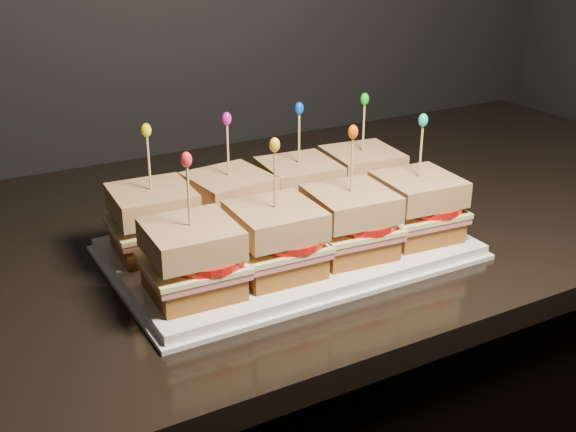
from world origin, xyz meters
TOP-DOWN VIEW (x-y plane):
  - granite_slab at (0.75, 1.64)m, footprint 2.40×0.74m
  - platter at (1.09, 1.52)m, footprint 0.44×0.27m
  - platter_rim at (1.09, 1.52)m, footprint 0.45×0.28m
  - sandwich_0_bread_bot at (0.93, 1.58)m, footprint 0.10×0.10m
  - sandwich_0_ham at (0.93, 1.58)m, footprint 0.11×0.11m
  - sandwich_0_cheese at (0.93, 1.58)m, footprint 0.11×0.11m
  - sandwich_0_tomato at (0.94, 1.57)m, footprint 0.09×0.09m
  - sandwich_0_bread_top at (0.93, 1.58)m, footprint 0.10×0.10m
  - sandwich_0_pick at (0.93, 1.58)m, footprint 0.00×0.00m
  - sandwich_0_frill at (0.93, 1.58)m, footprint 0.01×0.01m
  - sandwich_1_bread_bot at (1.03, 1.58)m, footprint 0.10×0.10m
  - sandwich_1_ham at (1.03, 1.58)m, footprint 0.11×0.11m
  - sandwich_1_cheese at (1.03, 1.58)m, footprint 0.12×0.11m
  - sandwich_1_tomato at (1.05, 1.57)m, footprint 0.09×0.09m
  - sandwich_1_bread_top at (1.03, 1.58)m, footprint 0.11×0.11m
  - sandwich_1_pick at (1.03, 1.58)m, footprint 0.00×0.00m
  - sandwich_1_frill at (1.03, 1.58)m, footprint 0.01×0.01m
  - sandwich_2_bread_bot at (1.14, 1.58)m, footprint 0.10×0.10m
  - sandwich_2_ham at (1.14, 1.58)m, footprint 0.11×0.11m
  - sandwich_2_cheese at (1.14, 1.58)m, footprint 0.11×0.11m
  - sandwich_2_tomato at (1.15, 1.57)m, footprint 0.09×0.09m
  - sandwich_2_bread_top at (1.14, 1.58)m, footprint 0.10×0.10m
  - sandwich_2_pick at (1.14, 1.58)m, footprint 0.00×0.00m
  - sandwich_2_frill at (1.14, 1.58)m, footprint 0.01×0.01m
  - sandwich_3_bread_bot at (1.24, 1.58)m, footprint 0.10×0.10m
  - sandwich_3_ham at (1.24, 1.58)m, footprint 0.11×0.11m
  - sandwich_3_cheese at (1.24, 1.58)m, footprint 0.12×0.11m
  - sandwich_3_tomato at (1.26, 1.57)m, footprint 0.09×0.09m
  - sandwich_3_bread_top at (1.24, 1.58)m, footprint 0.11×0.11m
  - sandwich_3_pick at (1.24, 1.58)m, footprint 0.00×0.00m
  - sandwich_3_frill at (1.24, 1.58)m, footprint 0.01×0.01m
  - sandwich_4_bread_bot at (0.93, 1.45)m, footprint 0.10×0.10m
  - sandwich_4_ham at (0.93, 1.45)m, footprint 0.11×0.10m
  - sandwich_4_cheese at (0.93, 1.45)m, footprint 0.11×0.11m
  - sandwich_4_tomato at (0.94, 1.45)m, footprint 0.09×0.09m
  - sandwich_4_bread_top at (0.93, 1.45)m, footprint 0.10×0.10m
  - sandwich_4_pick at (0.93, 1.45)m, footprint 0.00×0.00m
  - sandwich_4_frill at (0.93, 1.45)m, footprint 0.01×0.01m
  - sandwich_5_bread_bot at (1.03, 1.45)m, footprint 0.10×0.10m
  - sandwich_5_ham at (1.03, 1.45)m, footprint 0.11×0.10m
  - sandwich_5_cheese at (1.03, 1.45)m, footprint 0.11×0.11m
  - sandwich_5_tomato at (1.05, 1.45)m, footprint 0.09×0.09m
  - sandwich_5_bread_top at (1.03, 1.45)m, footprint 0.10×0.10m
  - sandwich_5_pick at (1.03, 1.45)m, footprint 0.00×0.00m
  - sandwich_5_frill at (1.03, 1.45)m, footprint 0.01×0.01m
  - sandwich_6_bread_bot at (1.14, 1.45)m, footprint 0.10×0.10m
  - sandwich_6_ham at (1.14, 1.45)m, footprint 0.11×0.11m
  - sandwich_6_cheese at (1.14, 1.45)m, footprint 0.11×0.11m
  - sandwich_6_tomato at (1.15, 1.45)m, footprint 0.09×0.09m
  - sandwich_6_bread_top at (1.14, 1.45)m, footprint 0.10×0.10m
  - sandwich_6_pick at (1.14, 1.45)m, footprint 0.00×0.00m
  - sandwich_6_frill at (1.14, 1.45)m, footprint 0.01×0.01m
  - sandwich_7_bread_bot at (1.24, 1.45)m, footprint 0.10×0.10m
  - sandwich_7_ham at (1.24, 1.45)m, footprint 0.11×0.11m
  - sandwich_7_cheese at (1.24, 1.45)m, footprint 0.11×0.11m
  - sandwich_7_tomato at (1.26, 1.45)m, footprint 0.09×0.09m
  - sandwich_7_bread_top at (1.24, 1.45)m, footprint 0.10×0.10m
  - sandwich_7_pick at (1.24, 1.45)m, footprint 0.00×0.00m
  - sandwich_7_frill at (1.24, 1.45)m, footprint 0.01×0.01m

SIDE VIEW (x-z plane):
  - granite_slab at x=0.75m, z-range 0.91..0.94m
  - platter_rim at x=1.09m, z-range 0.94..0.95m
  - platter at x=1.09m, z-range 0.94..0.96m
  - sandwich_0_bread_bot at x=0.93m, z-range 0.96..0.99m
  - sandwich_1_bread_bot at x=1.03m, z-range 0.96..0.99m
  - sandwich_2_bread_bot at x=1.14m, z-range 0.96..0.99m
  - sandwich_3_bread_bot at x=1.24m, z-range 0.96..0.99m
  - sandwich_4_bread_bot at x=0.93m, z-range 0.96..0.99m
  - sandwich_5_bread_bot at x=1.03m, z-range 0.96..0.99m
  - sandwich_6_bread_bot at x=1.14m, z-range 0.96..0.99m
  - sandwich_7_bread_bot at x=1.24m, z-range 0.96..0.99m
  - sandwich_0_ham at x=0.93m, z-range 0.99..0.99m
  - sandwich_1_ham at x=1.03m, z-range 0.99..0.99m
  - sandwich_2_ham at x=1.14m, z-range 0.99..0.99m
  - sandwich_3_ham at x=1.24m, z-range 0.99..0.99m
  - sandwich_4_ham at x=0.93m, z-range 0.99..0.99m
  - sandwich_5_ham at x=1.03m, z-range 0.99..0.99m
  - sandwich_6_ham at x=1.14m, z-range 0.99..0.99m
  - sandwich_7_ham at x=1.24m, z-range 0.99..0.99m
  - sandwich_0_cheese at x=0.93m, z-range 0.99..1.00m
  - sandwich_1_cheese at x=1.03m, z-range 0.99..1.00m
  - sandwich_2_cheese at x=1.14m, z-range 0.99..1.00m
  - sandwich_3_cheese at x=1.24m, z-range 0.99..1.00m
  - sandwich_4_cheese at x=0.93m, z-range 0.99..1.00m
  - sandwich_5_cheese at x=1.03m, z-range 0.99..1.00m
  - sandwich_6_cheese at x=1.14m, z-range 0.99..1.00m
  - sandwich_7_cheese at x=1.24m, z-range 0.99..1.00m
  - sandwich_0_tomato at x=0.94m, z-range 1.00..1.01m
  - sandwich_1_tomato at x=1.05m, z-range 1.00..1.01m
  - sandwich_2_tomato at x=1.15m, z-range 1.00..1.01m
  - sandwich_3_tomato at x=1.26m, z-range 1.00..1.01m
  - sandwich_4_tomato at x=0.94m, z-range 1.00..1.01m
  - sandwich_5_tomato at x=1.05m, z-range 1.00..1.01m
  - sandwich_6_tomato at x=1.15m, z-range 1.00..1.01m
  - sandwich_7_tomato at x=1.26m, z-range 1.00..1.01m
  - sandwich_0_bread_top at x=0.93m, z-range 1.01..1.04m
  - sandwich_1_bread_top at x=1.03m, z-range 1.01..1.04m
  - sandwich_2_bread_top at x=1.14m, z-range 1.01..1.04m
  - sandwich_3_bread_top at x=1.24m, z-range 1.01..1.04m
  - sandwich_4_bread_top at x=0.93m, z-range 1.01..1.04m
  - sandwich_5_bread_top at x=1.03m, z-range 1.01..1.04m
  - sandwich_6_bread_top at x=1.14m, z-range 1.01..1.04m
  - sandwich_7_bread_top at x=1.24m, z-range 1.01..1.04m
  - sandwich_0_pick at x=0.93m, z-range 1.03..1.12m
  - sandwich_1_pick at x=1.03m, z-range 1.03..1.12m
  - sandwich_2_pick at x=1.14m, z-range 1.03..1.12m
  - sandwich_3_pick at x=1.24m, z-range 1.03..1.12m
  - sandwich_4_pick at x=0.93m, z-range 1.03..1.12m
  - sandwich_5_pick at x=1.03m, z-range 1.03..1.12m
  - sandwich_6_pick at x=1.14m, z-range 1.03..1.12m
  - sandwich_7_pick at x=1.24m, z-range 1.03..1.12m
  - sandwich_0_frill at x=0.93m, z-range 1.11..1.13m
  - sandwich_1_frill at x=1.03m, z-range 1.11..1.13m
  - sandwich_2_frill at x=1.14m, z-range 1.11..1.13m
  - sandwich_3_frill at x=1.24m, z-range 1.11..1.13m
  - sandwich_4_frill at x=0.93m, z-range 1.11..1.13m
  - sandwich_5_frill at x=1.03m, z-range 1.11..1.13m
  - sandwich_6_frill at x=1.14m, z-range 1.11..1.13m
  - sandwich_7_frill at x=1.24m, z-range 1.11..1.13m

